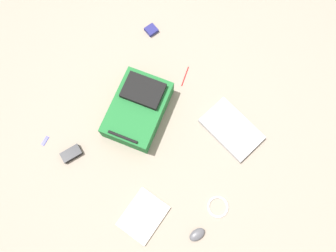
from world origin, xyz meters
TOP-DOWN VIEW (x-y plane):
  - ground_plane at (0.00, 0.00)m, footprint 4.04×4.04m
  - backpack at (0.18, 0.02)m, footprint 0.40×0.50m
  - laptop at (-0.35, -0.23)m, footprint 0.39×0.28m
  - book_red at (-0.23, 0.50)m, footprint 0.21×0.26m
  - computer_mouse at (-0.53, 0.40)m, footprint 0.09×0.11m
  - cable_coil at (-0.54, 0.20)m, footprint 0.12×0.12m
  - power_brick at (0.33, 0.47)m, footprint 0.11×0.13m
  - pen_black at (0.09, -0.35)m, footprint 0.05×0.14m
  - earbud_pouch at (0.46, -0.48)m, footprint 0.09×0.09m
  - usb_stick at (0.52, 0.51)m, footprint 0.03×0.06m

SIDE VIEW (x-z plane):
  - ground_plane at x=0.00m, z-range 0.00..0.00m
  - pen_black at x=0.09m, z-range 0.00..0.01m
  - usb_stick at x=0.52m, z-range 0.00..0.01m
  - cable_coil at x=-0.54m, z-range 0.00..0.01m
  - book_red at x=-0.23m, z-range 0.00..0.02m
  - earbud_pouch at x=0.46m, z-range 0.00..0.03m
  - laptop at x=-0.35m, z-range 0.00..0.03m
  - computer_mouse at x=-0.53m, z-range 0.00..0.03m
  - power_brick at x=0.33m, z-range 0.00..0.03m
  - backpack at x=0.18m, z-range -0.01..0.15m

